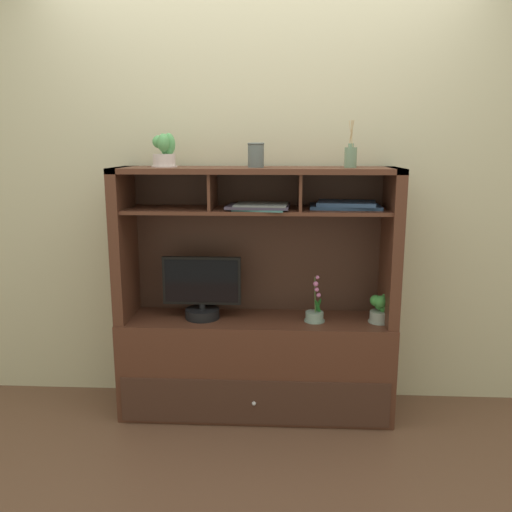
{
  "coord_description": "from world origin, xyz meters",
  "views": [
    {
      "loc": [
        0.15,
        -2.89,
        1.55
      ],
      "look_at": [
        0.0,
        0.0,
        0.94
      ],
      "focal_mm": 36.8,
      "sensor_mm": 36.0,
      "label": 1
    }
  ],
  "objects": [
    {
      "name": "back_wall",
      "position": [
        0.0,
        0.23,
        1.4
      ],
      "size": [
        6.0,
        0.02,
        2.8
      ],
      "primitive_type": "cube",
      "color": "beige",
      "rests_on": "ground"
    },
    {
      "name": "potted_fern",
      "position": [
        0.7,
        -0.03,
        0.65
      ],
      "size": [
        0.12,
        0.12,
        0.17
      ],
      "color": "gray",
      "rests_on": "media_console"
    },
    {
      "name": "media_console",
      "position": [
        0.0,
        0.01,
        0.45
      ],
      "size": [
        1.56,
        0.44,
        1.43
      ],
      "color": "#502B1E",
      "rests_on": "ground"
    },
    {
      "name": "tv_monitor",
      "position": [
        -0.31,
        -0.02,
        0.73
      ],
      "size": [
        0.45,
        0.2,
        0.36
      ],
      "color": "black",
      "rests_on": "media_console"
    },
    {
      "name": "magazine_stack_centre",
      "position": [
        0.5,
        0.03,
        1.23
      ],
      "size": [
        0.4,
        0.29,
        0.04
      ],
      "color": "#2F4B74",
      "rests_on": "media_console"
    },
    {
      "name": "potted_succulent",
      "position": [
        -0.51,
        0.01,
        1.52
      ],
      "size": [
        0.14,
        0.14,
        0.18
      ],
      "color": "beige",
      "rests_on": "media_console"
    },
    {
      "name": "diffuser_bottle",
      "position": [
        0.51,
        -0.02,
        1.49
      ],
      "size": [
        0.07,
        0.07,
        0.25
      ],
      "color": "slate",
      "rests_on": "media_console"
    },
    {
      "name": "floor_plane",
      "position": [
        0.0,
        0.0,
        -0.01
      ],
      "size": [
        6.0,
        6.0,
        0.02
      ],
      "primitive_type": "cube",
      "color": "brown",
      "rests_on": "ground"
    },
    {
      "name": "potted_orchid",
      "position": [
        0.34,
        -0.04,
        0.62
      ],
      "size": [
        0.12,
        0.12,
        0.27
      ],
      "color": "#859D93",
      "rests_on": "media_console"
    },
    {
      "name": "magazine_stack_left",
      "position": [
        0.02,
        -0.06,
        1.23
      ],
      "size": [
        0.35,
        0.26,
        0.03
      ],
      "color": "#3B6E70",
      "rests_on": "media_console"
    },
    {
      "name": "ceramic_vase",
      "position": [
        0.0,
        -0.01,
        1.5
      ],
      "size": [
        0.09,
        0.09,
        0.13
      ],
      "color": "#555D5C",
      "rests_on": "media_console"
    }
  ]
}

